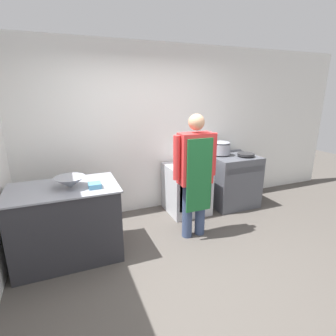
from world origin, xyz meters
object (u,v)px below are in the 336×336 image
Objects in this scene: stove at (232,180)px; mixing_bowl at (70,182)px; fridge_unit at (186,189)px; saute_pan at (246,154)px; plastic_tub at (95,185)px; stock_pot at (221,148)px; person_cook at (195,170)px.

mixing_bowl is at bearing -167.10° from stove.
fridge_unit is 2.80× the size of saute_pan.
mixing_bowl reaches higher than saute_pan.
stock_pot is (2.25, 0.86, 0.10)m from plastic_tub.
mixing_bowl is at bearing -163.57° from stock_pot.
stove is at bearing 32.41° from person_cook.
fridge_unit is at bearing 171.23° from saute_pan.
stove reaches higher than fridge_unit.
person_cook is (-0.25, -0.75, 0.56)m from fridge_unit.
person_cook reaches higher than plastic_tub.
person_cook is at bearing -3.68° from mixing_bowl.
stock_pot reaches higher than stove.
saute_pan reaches higher than fridge_unit.
person_cook is at bearing -147.59° from stove.
saute_pan is (2.85, 0.49, -0.03)m from mixing_bowl.
person_cook is 1.27m from stock_pot.
plastic_tub reaches higher than saute_pan.
fridge_unit is 0.97m from person_cook.
person_cook is at bearing -108.32° from fridge_unit.
saute_pan is (1.29, 0.59, -0.03)m from person_cook.
person_cook is at bearing 0.77° from plastic_tub.
saute_pan is at bearing -35.95° from stock_pot.
mixing_bowl is at bearing -170.16° from saute_pan.
person_cook reaches higher than stove.
stove is at bearing -34.66° from stock_pot.
person_cook is at bearing -138.46° from stock_pot.
mixing_bowl is (-1.81, -0.65, 0.57)m from fridge_unit.
stock_pot is 1.07× the size of saute_pan.
stove is at bearing 16.80° from plastic_tub.
saute_pan is (0.34, -0.25, -0.10)m from stock_pot.
saute_pan is at bearing -8.77° from fridge_unit.
mixing_bowl is 2.89m from saute_pan.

